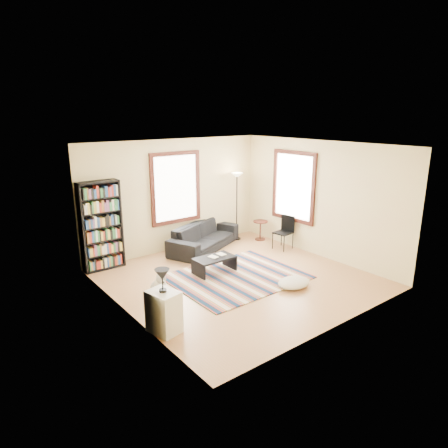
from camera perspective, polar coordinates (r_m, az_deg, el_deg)
floor at (r=8.61m, az=2.06°, el=-8.11°), size 5.00×5.00×0.10m
ceiling at (r=7.89m, az=2.27°, el=11.53°), size 5.00×5.00×0.10m
wall_back at (r=10.17m, az=-7.11°, el=4.11°), size 5.00×0.10×2.80m
wall_front at (r=6.47m, az=16.81°, el=-3.23°), size 5.00×0.10×2.80m
wall_left at (r=6.84m, az=-14.49°, el=-2.02°), size 0.10×5.00×2.80m
wall_right at (r=9.92m, az=13.57°, el=3.50°), size 0.10×5.00×2.80m
window_back at (r=10.06m, az=-6.91°, el=5.15°), size 1.20×0.06×1.60m
window_right at (r=10.33m, az=9.91°, el=5.31°), size 0.06×1.20×1.60m
rug at (r=8.66m, az=1.80°, el=-7.53°), size 2.70×2.16×0.02m
sofa at (r=10.32m, az=-2.85°, el=-1.79°), size 1.69×2.39×0.65m
bookshelf at (r=9.21m, az=-17.16°, el=-0.26°), size 0.90×0.30×2.00m
coffee_table at (r=8.82m, az=-1.38°, el=-5.87°), size 1.02×0.78×0.36m
book_a at (r=8.70m, az=-1.92°, el=-4.86°), size 0.23×0.19×0.02m
book_b at (r=8.88m, az=-0.80°, el=-4.43°), size 0.21×0.16×0.02m
floor_cushion at (r=8.30m, az=9.93°, el=-8.24°), size 0.87×0.77×0.18m
floor_lamp at (r=10.91m, az=1.83°, el=2.49°), size 0.30×0.30×1.86m
side_table at (r=11.07m, az=5.21°, el=-0.91°), size 0.53×0.53×0.54m
folding_chair at (r=10.37m, az=8.43°, el=-1.24°), size 0.47×0.45×0.86m
white_cabinet at (r=6.59m, az=-8.60°, el=-12.29°), size 0.48×0.57×0.70m
table_lamp at (r=6.36m, az=-8.79°, el=-7.99°), size 0.26×0.26×0.38m
dog at (r=7.86m, az=-9.31°, el=-8.35°), size 0.44×0.55×0.50m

